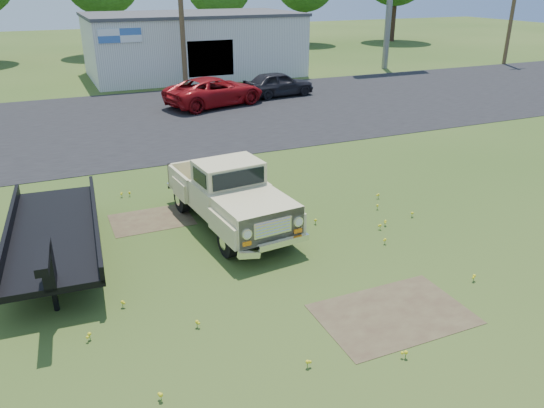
{
  "coord_description": "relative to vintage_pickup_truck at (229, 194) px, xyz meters",
  "views": [
    {
      "loc": [
        -4.32,
        -10.2,
        6.19
      ],
      "look_at": [
        0.59,
        1.0,
        1.01
      ],
      "focal_mm": 35.0,
      "sensor_mm": 36.0,
      "label": 1
    }
  ],
  "objects": [
    {
      "name": "red_pickup",
      "position": [
        4.29,
        14.46,
        -0.18
      ],
      "size": [
        5.86,
        3.86,
        1.5
      ],
      "primitive_type": "imported",
      "rotation": [
        0.0,
        0.0,
        1.85
      ],
      "color": "maroon",
      "rests_on": "ground"
    },
    {
      "name": "dark_sedan",
      "position": [
        8.38,
        15.38,
        -0.22
      ],
      "size": [
        4.27,
        2.08,
        1.4
      ],
      "primitive_type": "imported",
      "rotation": [
        0.0,
        0.0,
        1.68
      ],
      "color": "black",
      "rests_on": "ground"
    },
    {
      "name": "vintage_pickup_truck",
      "position": [
        0.0,
        0.0,
        0.0
      ],
      "size": [
        2.48,
        5.26,
        1.85
      ],
      "primitive_type": null,
      "rotation": [
        0.0,
        0.0,
        0.1
      ],
      "color": "beige",
      "rests_on": "ground"
    },
    {
      "name": "flatbed_trailer",
      "position": [
        -4.42,
        -0.1,
        -0.1
      ],
      "size": [
        2.44,
        6.18,
        1.65
      ],
      "primitive_type": null,
      "rotation": [
        0.0,
        0.0,
        -0.07
      ],
      "color": "black",
      "rests_on": "ground"
    },
    {
      "name": "commercial_building",
      "position": [
        6.1,
        24.72,
        1.18
      ],
      "size": [
        14.2,
        8.2,
        4.15
      ],
      "color": "#B8B8B3",
      "rests_on": "ground"
    },
    {
      "name": "dirt_patch_b",
      "position": [
        -1.9,
        1.23,
        -0.92
      ],
      "size": [
        2.2,
        1.6,
        0.01
      ],
      "primitive_type": "cube",
      "color": "#4A3727",
      "rests_on": "ground"
    },
    {
      "name": "dirt_patch_a",
      "position": [
        1.6,
        -5.27,
        -0.92
      ],
      "size": [
        3.0,
        2.0,
        0.01
      ],
      "primitive_type": "cube",
      "color": "#4A3727",
      "rests_on": "ground"
    },
    {
      "name": "utility_pole_mid",
      "position": [
        4.1,
        19.73,
        3.68
      ],
      "size": [
        1.6,
        0.3,
        9.0
      ],
      "color": "#4D3324",
      "rests_on": "ground"
    },
    {
      "name": "asphalt_lot",
      "position": [
        0.1,
        12.73,
        -0.92
      ],
      "size": [
        90.0,
        14.0,
        0.02
      ],
      "primitive_type": "cube",
      "color": "black",
      "rests_on": "ground"
    },
    {
      "name": "ground",
      "position": [
        0.1,
        -2.27,
        -0.92
      ],
      "size": [
        140.0,
        140.0,
        0.0
      ],
      "primitive_type": "plane",
      "color": "#2E4B18",
      "rests_on": "ground"
    },
    {
      "name": "utility_pole_east",
      "position": [
        30.1,
        19.73,
        3.68
      ],
      "size": [
        1.6,
        0.3,
        9.0
      ],
      "color": "#4D3324",
      "rests_on": "ground"
    }
  ]
}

